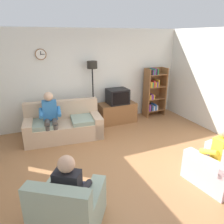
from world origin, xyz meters
name	(u,v)px	position (x,y,z in m)	size (l,w,h in m)	color
ground_plane	(133,165)	(0.00, 0.00, 0.00)	(12.00, 12.00, 0.00)	#9E6B42
back_wall_assembly	(91,77)	(0.00, 2.66, 1.35)	(6.20, 0.17, 2.70)	silver
couch	(64,126)	(-1.03, 1.84, 0.31)	(1.98, 1.08, 0.90)	tan
tv_stand	(117,112)	(0.67, 2.25, 0.30)	(1.10, 0.56, 0.59)	brown
tv	(118,96)	(0.67, 2.23, 0.81)	(0.60, 0.49, 0.44)	black
bookshelf	(153,92)	(1.97, 2.32, 0.80)	(0.68, 0.36, 1.56)	brown
floor_lamp	(92,76)	(-0.05, 2.35, 1.45)	(0.28, 0.28, 1.85)	black
armchair_near_window	(70,210)	(-1.49, -0.98, 0.29)	(1.15, 1.18, 0.90)	gray
armchair_near_bookshelf	(218,168)	(1.12, -1.07, 0.29)	(0.91, 0.98, 0.90)	beige
person_on_couch	(50,115)	(-1.34, 1.73, 0.70)	(0.54, 0.57, 1.24)	#3372B2
person_in_left_armchair	(71,186)	(-1.44, -0.91, 0.60)	(0.61, 0.64, 1.12)	black
person_in_right_armchair	(216,151)	(1.11, -0.98, 0.60)	(0.55, 0.57, 1.12)	yellow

